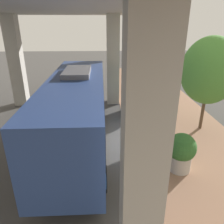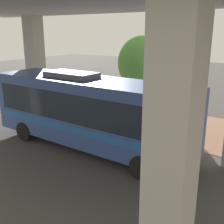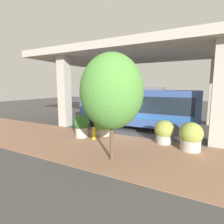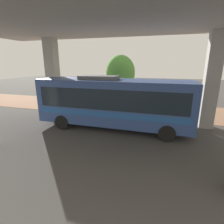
% 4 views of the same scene
% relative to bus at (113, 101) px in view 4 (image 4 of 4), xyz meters
% --- Properties ---
extents(ground_plane, '(80.00, 80.00, 0.00)m').
position_rel_bus_xyz_m(ground_plane, '(-2.59, 0.10, -1.97)').
color(ground_plane, '#474442').
rests_on(ground_plane, ground).
extents(sidewalk_strip, '(6.00, 40.00, 0.02)m').
position_rel_bus_xyz_m(sidewalk_strip, '(-5.59, 0.10, -1.96)').
color(sidewalk_strip, '#936B51').
rests_on(sidewalk_strip, ground).
extents(overpass, '(9.40, 20.37, 7.04)m').
position_rel_bus_xyz_m(overpass, '(1.41, 0.10, 4.23)').
color(overpass, '#ADA89E').
rests_on(overpass, ground).
extents(bus, '(2.73, 10.34, 3.64)m').
position_rel_bus_xyz_m(bus, '(0.00, 0.00, 0.00)').
color(bus, '#334C8C').
rests_on(bus, ground).
extents(fire_hydrant, '(0.50, 0.24, 0.90)m').
position_rel_bus_xyz_m(fire_hydrant, '(-4.55, 1.45, -1.52)').
color(fire_hydrant, gold).
rests_on(fire_hydrant, ground).
extents(planter_front, '(1.32, 1.32, 1.67)m').
position_rel_bus_xyz_m(planter_front, '(-3.73, -4.71, -1.14)').
color(planter_front, '#ADA89E').
rests_on(planter_front, ground).
extents(planter_middle, '(1.39, 1.39, 1.66)m').
position_rel_bus_xyz_m(planter_middle, '(-3.31, 1.43, -1.13)').
color(planter_middle, '#ADA89E').
rests_on(planter_middle, ground).
extents(planter_back, '(1.19, 1.19, 1.70)m').
position_rel_bus_xyz_m(planter_back, '(-4.48, 2.56, -1.06)').
color(planter_back, '#ADA89E').
rests_on(planter_back, ground).
extents(planter_extra, '(1.25, 1.25, 1.55)m').
position_rel_bus_xyz_m(planter_extra, '(-3.12, -3.08, -1.20)').
color(planter_extra, '#ADA89E').
rests_on(planter_extra, ground).
extents(street_tree_near, '(3.04, 3.04, 5.27)m').
position_rel_bus_xyz_m(street_tree_near, '(-7.05, -1.28, 1.47)').
color(street_tree_near, brown).
rests_on(street_tree_near, ground).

